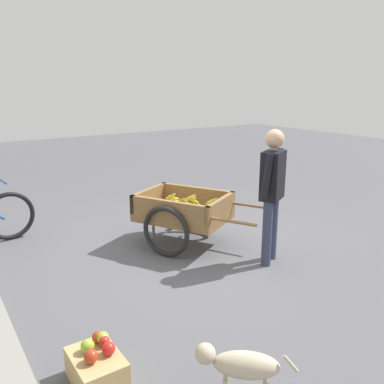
# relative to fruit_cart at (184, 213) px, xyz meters

# --- Properties ---
(ground_plane) EXTENTS (24.00, 24.00, 0.00)m
(ground_plane) POSITION_rel_fruit_cart_xyz_m (-0.29, -0.01, -0.44)
(ground_plane) COLOR #56565B
(fruit_cart) EXTENTS (1.81, 1.45, 0.73)m
(fruit_cart) POSITION_rel_fruit_cart_xyz_m (0.00, 0.00, 0.00)
(fruit_cart) COLOR olive
(fruit_cart) RESTS_ON ground
(vendor_person) EXTENTS (0.34, 0.51, 1.56)m
(vendor_person) POSITION_rel_fruit_cart_xyz_m (-1.00, -0.55, 0.49)
(vendor_person) COLOR #333851
(vendor_person) RESTS_ON ground
(dog) EXTENTS (0.48, 0.53, 0.40)m
(dog) POSITION_rel_fruit_cart_xyz_m (-2.48, 1.16, -0.17)
(dog) COLOR beige
(dog) RESTS_ON ground
(apple_crate) EXTENTS (0.44, 0.32, 0.32)m
(apple_crate) POSITION_rel_fruit_cart_xyz_m (-1.80, 1.89, -0.31)
(apple_crate) COLOR tan
(apple_crate) RESTS_ON ground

